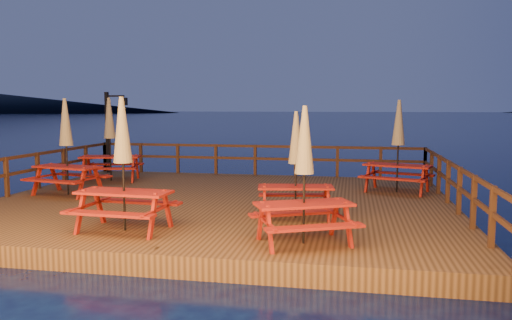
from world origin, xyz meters
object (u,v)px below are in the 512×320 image
(picnic_table_0, at_px, (296,163))
(picnic_table_1, at_px, (304,173))
(lamp_post, at_px, (111,125))
(picnic_table_2, at_px, (123,162))

(picnic_table_0, xyz_separation_m, picnic_table_1, (0.38, -2.08, 0.06))
(lamp_post, distance_m, picnic_table_0, 9.88)
(picnic_table_0, bearing_deg, lamp_post, 130.82)
(lamp_post, distance_m, picnic_table_1, 11.57)
(lamp_post, distance_m, picnic_table_2, 9.21)
(picnic_table_0, distance_m, picnic_table_1, 2.11)
(picnic_table_1, distance_m, picnic_table_2, 3.62)
(picnic_table_2, bearing_deg, picnic_table_1, -1.00)
(picnic_table_1, bearing_deg, lamp_post, 108.85)
(lamp_post, bearing_deg, picnic_table_2, -61.63)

